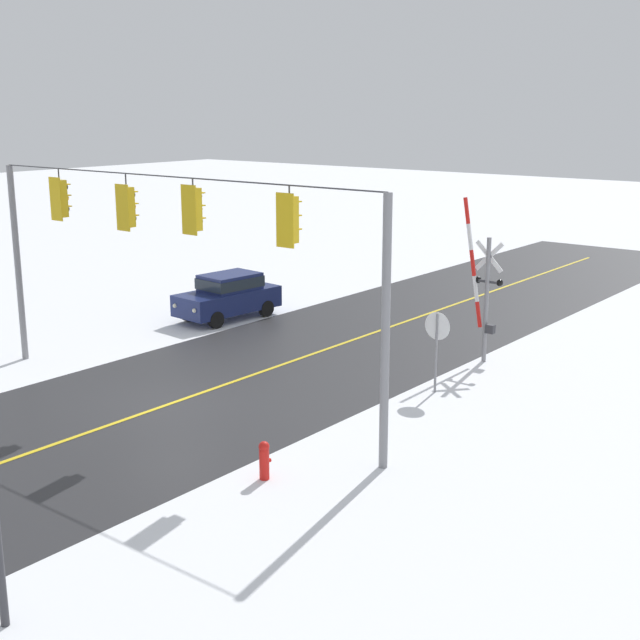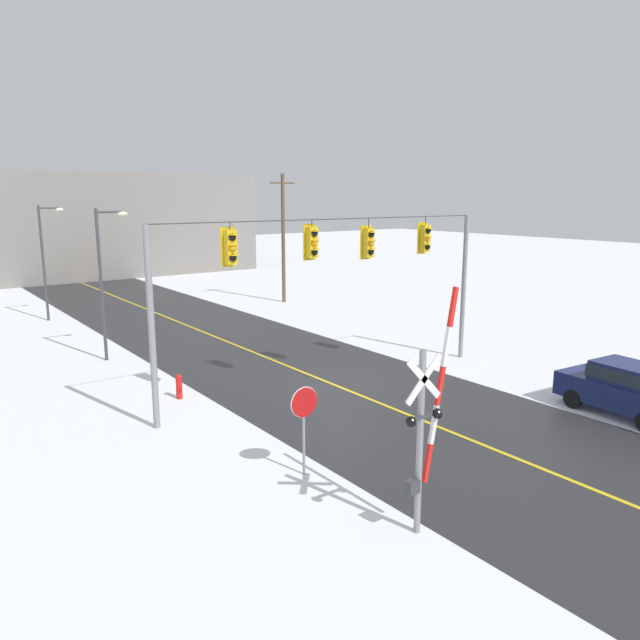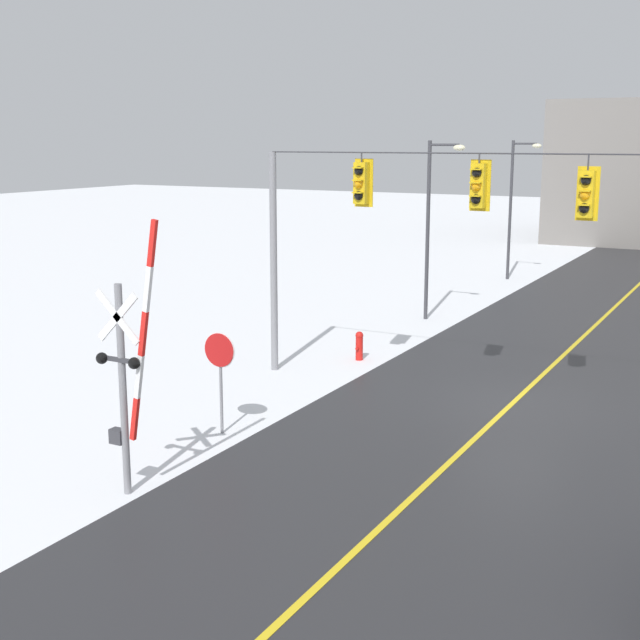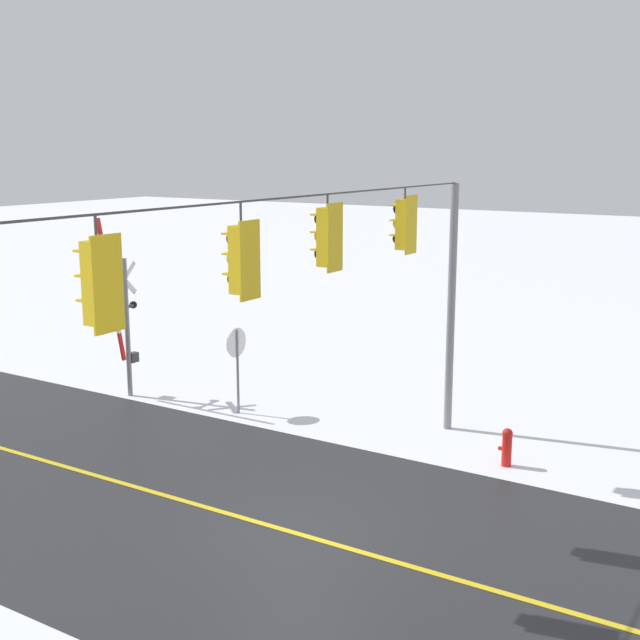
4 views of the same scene
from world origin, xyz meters
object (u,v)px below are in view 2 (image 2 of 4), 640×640
Objects in this scene: stop_sign at (304,411)px; streetlamp_near at (105,270)px; streetlamp_far at (46,252)px; railroad_crossing at (424,427)px; parked_car_navy at (627,387)px; fire_hydrant at (179,386)px; utility_pole at (283,237)px.

streetlamp_near is at bearing 91.65° from stop_sign.
streetlamp_far is at bearing 90.94° from stop_sign.
streetlamp_far reaches higher than railroad_crossing.
fire_hydrant is (-10.96, 10.17, -0.49)m from parked_car_navy.
parked_car_navy is at bearing -56.29° from streetlamp_near.
fire_hydrant is at bearing 91.11° from stop_sign.
railroad_crossing is at bearing -117.32° from utility_pole.
fire_hydrant is at bearing 93.14° from railroad_crossing.
utility_pole is (14.08, 7.80, 0.43)m from streetlamp_near.
parked_car_navy is 0.51× the size of utility_pole.
railroad_crossing is 28.44m from streetlamp_far.
parked_car_navy is 4.90× the size of fire_hydrant.
utility_pole is at bearing 58.06° from stop_sign.
stop_sign is 7.58m from fire_hydrant.
stop_sign is at bearing -88.89° from fire_hydrant.
railroad_crossing is 1.20× the size of parked_car_navy.
stop_sign is at bearing -89.06° from streetlamp_far.
parked_car_navy is 20.43m from streetlamp_near.
railroad_crossing is 0.80× the size of streetlamp_near.
utility_pole reaches higher than stop_sign.
streetlamp_far is (-0.87, 28.38, 1.57)m from railroad_crossing.
parked_car_navy is 14.95m from fire_hydrant.
parked_car_navy is 0.66× the size of streetlamp_near.
stop_sign reaches higher than fire_hydrant.
fire_hydrant is 0.10× the size of utility_pole.
utility_pole is (13.67, 21.93, 2.63)m from stop_sign.
streetlamp_far is 14.36m from utility_pole.
stop_sign is 25.97m from utility_pole.
streetlamp_near is (-0.87, 17.77, 1.57)m from railroad_crossing.
fire_hydrant is (-0.61, 11.12, -1.88)m from railroad_crossing.
parked_car_navy is at bearing -96.62° from utility_pole.
utility_pole reaches higher than streetlamp_near.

